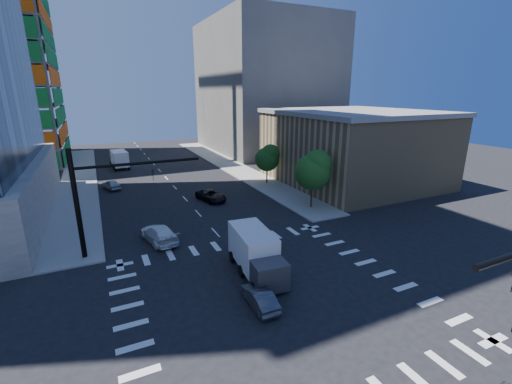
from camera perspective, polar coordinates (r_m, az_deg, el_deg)
ground at (r=24.12m, az=2.89°, el=-16.96°), size 160.00×160.00×0.00m
road_markings at (r=24.12m, az=2.89°, el=-16.95°), size 20.00×20.00×0.01m
sidewalk_ne at (r=63.17m, az=-4.24°, el=4.40°), size 5.00×60.00×0.15m
sidewalk_nw at (r=59.23m, az=-27.41°, el=1.74°), size 5.00×60.00×0.15m
commercial_building at (r=53.27m, az=15.75°, el=7.29°), size 20.50×22.50×10.60m
bg_building_ne at (r=81.38m, az=1.49°, el=17.02°), size 24.00×30.00×28.00m
signal_mast_nw at (r=30.19m, az=-25.08°, el=-0.06°), size 10.20×0.40×9.00m
tree_south at (r=39.58m, az=9.66°, el=3.72°), size 4.16×4.16×6.82m
tree_north at (r=49.94m, az=2.03°, el=5.77°), size 3.54×3.52×5.78m
car_nb_far at (r=43.34m, az=-7.51°, el=-0.57°), size 3.30×5.16×1.32m
car_sb_near at (r=32.70m, az=-15.87°, el=-6.69°), size 3.16×5.60×1.53m
car_sb_mid at (r=52.04m, az=-22.96°, el=1.14°), size 2.63×4.21×1.34m
car_sb_cross at (r=22.88m, az=0.58°, el=-17.17°), size 1.36×3.72×1.22m
box_truck_near at (r=25.76m, az=0.22°, el=-10.91°), size 3.14×6.37×3.24m
box_truck_far at (r=66.14m, az=-21.86°, el=4.97°), size 3.05×6.19×3.15m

